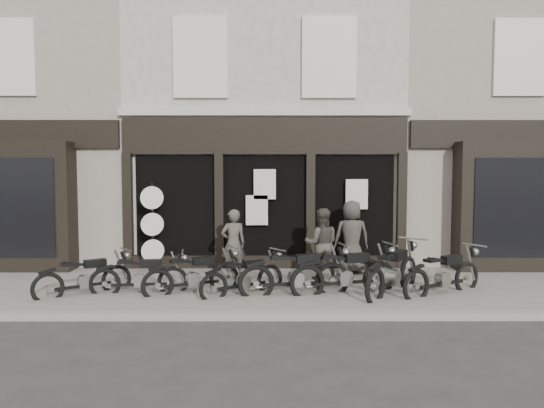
{
  "coord_description": "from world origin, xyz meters",
  "views": [
    {
      "loc": [
        0.15,
        -10.41,
        2.68
      ],
      "look_at": [
        0.18,
        1.6,
        1.84
      ],
      "focal_mm": 35.0,
      "sensor_mm": 36.0,
      "label": 1
    }
  ],
  "objects_px": {
    "motorcycle_6": "(393,276)",
    "man_right": "(352,237)",
    "motorcycle_0": "(85,281)",
    "motorcycle_3": "(244,280)",
    "motorcycle_7": "(443,278)",
    "man_left": "(233,243)",
    "motorcycle_5": "(345,277)",
    "man_centre": "(322,244)",
    "motorcycle_2": "(193,278)",
    "advert_sign_post": "(153,232)",
    "motorcycle_1": "(140,279)",
    "motorcycle_4": "(296,278)"
  },
  "relations": [
    {
      "from": "motorcycle_6",
      "to": "man_right",
      "type": "distance_m",
      "value": 2.1
    },
    {
      "from": "motorcycle_0",
      "to": "motorcycle_3",
      "type": "bearing_deg",
      "value": -35.64
    },
    {
      "from": "motorcycle_3",
      "to": "motorcycle_6",
      "type": "relative_size",
      "value": 0.84
    },
    {
      "from": "motorcycle_7",
      "to": "man_left",
      "type": "distance_m",
      "value": 4.66
    },
    {
      "from": "motorcycle_0",
      "to": "motorcycle_3",
      "type": "distance_m",
      "value": 3.22
    },
    {
      "from": "motorcycle_5",
      "to": "man_centre",
      "type": "distance_m",
      "value": 1.45
    },
    {
      "from": "man_right",
      "to": "motorcycle_2",
      "type": "bearing_deg",
      "value": 23.25
    },
    {
      "from": "man_left",
      "to": "advert_sign_post",
      "type": "xyz_separation_m",
      "value": [
        -2.0,
        0.65,
        0.2
      ]
    },
    {
      "from": "motorcycle_3",
      "to": "man_left",
      "type": "distance_m",
      "value": 1.63
    },
    {
      "from": "advert_sign_post",
      "to": "motorcycle_1",
      "type": "bearing_deg",
      "value": -107.9
    },
    {
      "from": "motorcycle_6",
      "to": "motorcycle_5",
      "type": "bearing_deg",
      "value": 128.3
    },
    {
      "from": "motorcycle_0",
      "to": "advert_sign_post",
      "type": "height_order",
      "value": "advert_sign_post"
    },
    {
      "from": "motorcycle_7",
      "to": "motorcycle_3",
      "type": "bearing_deg",
      "value": 148.42
    },
    {
      "from": "motorcycle_7",
      "to": "man_right",
      "type": "relative_size",
      "value": 1.12
    },
    {
      "from": "motorcycle_1",
      "to": "advert_sign_post",
      "type": "relative_size",
      "value": 0.87
    },
    {
      "from": "motorcycle_4",
      "to": "advert_sign_post",
      "type": "relative_size",
      "value": 1.01
    },
    {
      "from": "man_left",
      "to": "motorcycle_6",
      "type": "bearing_deg",
      "value": 141.07
    },
    {
      "from": "motorcycle_7",
      "to": "man_centre",
      "type": "distance_m",
      "value": 2.76
    },
    {
      "from": "motorcycle_7",
      "to": "motorcycle_2",
      "type": "bearing_deg",
      "value": 147.32
    },
    {
      "from": "motorcycle_4",
      "to": "man_centre",
      "type": "bearing_deg",
      "value": 54.73
    },
    {
      "from": "motorcycle_7",
      "to": "motorcycle_0",
      "type": "bearing_deg",
      "value": 148.71
    },
    {
      "from": "motorcycle_6",
      "to": "man_left",
      "type": "distance_m",
      "value": 3.7
    },
    {
      "from": "man_left",
      "to": "motorcycle_2",
      "type": "bearing_deg",
      "value": 46.7
    },
    {
      "from": "motorcycle_3",
      "to": "man_right",
      "type": "relative_size",
      "value": 0.98
    },
    {
      "from": "motorcycle_0",
      "to": "motorcycle_1",
      "type": "xyz_separation_m",
      "value": [
        1.1,
        0.12,
        -0.0
      ]
    },
    {
      "from": "man_right",
      "to": "advert_sign_post",
      "type": "xyz_separation_m",
      "value": [
        -4.82,
        0.13,
        0.11
      ]
    },
    {
      "from": "motorcycle_3",
      "to": "motorcycle_5",
      "type": "relative_size",
      "value": 0.76
    },
    {
      "from": "motorcycle_2",
      "to": "man_centre",
      "type": "distance_m",
      "value": 3.07
    },
    {
      "from": "man_left",
      "to": "man_right",
      "type": "distance_m",
      "value": 2.86
    },
    {
      "from": "motorcycle_0",
      "to": "motorcycle_5",
      "type": "relative_size",
      "value": 0.77
    },
    {
      "from": "motorcycle_4",
      "to": "motorcycle_5",
      "type": "distance_m",
      "value": 1.01
    },
    {
      "from": "motorcycle_1",
      "to": "motorcycle_6",
      "type": "relative_size",
      "value": 0.98
    },
    {
      "from": "motorcycle_3",
      "to": "motorcycle_5",
      "type": "xyz_separation_m",
      "value": [
        2.07,
        0.04,
        0.06
      ]
    },
    {
      "from": "motorcycle_5",
      "to": "motorcycle_6",
      "type": "height_order",
      "value": "motorcycle_6"
    },
    {
      "from": "motorcycle_2",
      "to": "motorcycle_3",
      "type": "relative_size",
      "value": 1.12
    },
    {
      "from": "motorcycle_3",
      "to": "man_centre",
      "type": "relative_size",
      "value": 1.06
    },
    {
      "from": "motorcycle_1",
      "to": "motorcycle_0",
      "type": "bearing_deg",
      "value": 178.24
    },
    {
      "from": "motorcycle_6",
      "to": "advert_sign_post",
      "type": "height_order",
      "value": "advert_sign_post"
    },
    {
      "from": "motorcycle_3",
      "to": "motorcycle_7",
      "type": "relative_size",
      "value": 0.88
    },
    {
      "from": "motorcycle_5",
      "to": "motorcycle_6",
      "type": "distance_m",
      "value": 0.99
    },
    {
      "from": "man_left",
      "to": "motorcycle_1",
      "type": "bearing_deg",
      "value": 22.34
    },
    {
      "from": "man_left",
      "to": "motorcycle_7",
      "type": "bearing_deg",
      "value": 145.13
    },
    {
      "from": "motorcycle_5",
      "to": "man_left",
      "type": "relative_size",
      "value": 1.42
    },
    {
      "from": "motorcycle_1",
      "to": "man_right",
      "type": "height_order",
      "value": "man_right"
    },
    {
      "from": "motorcycle_1",
      "to": "motorcycle_5",
      "type": "relative_size",
      "value": 0.88
    },
    {
      "from": "motorcycle_3",
      "to": "motorcycle_2",
      "type": "bearing_deg",
      "value": 138.78
    },
    {
      "from": "motorcycle_0",
      "to": "motorcycle_3",
      "type": "height_order",
      "value": "motorcycle_0"
    },
    {
      "from": "motorcycle_3",
      "to": "man_left",
      "type": "height_order",
      "value": "man_left"
    },
    {
      "from": "motorcycle_4",
      "to": "man_right",
      "type": "height_order",
      "value": "man_right"
    },
    {
      "from": "motorcycle_1",
      "to": "motorcycle_5",
      "type": "xyz_separation_m",
      "value": [
        4.19,
        -0.04,
        0.06
      ]
    }
  ]
}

